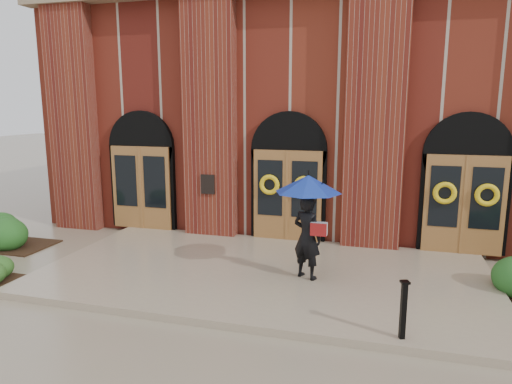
% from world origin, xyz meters
% --- Properties ---
extents(ground, '(90.00, 90.00, 0.00)m').
position_xyz_m(ground, '(0.00, 0.00, 0.00)').
color(ground, gray).
rests_on(ground, ground).
extents(landing, '(10.00, 5.30, 0.15)m').
position_xyz_m(landing, '(0.00, 0.15, 0.07)').
color(landing, gray).
rests_on(landing, ground).
extents(church_building, '(16.20, 12.53, 7.00)m').
position_xyz_m(church_building, '(0.00, 8.78, 3.50)').
color(church_building, maroon).
rests_on(church_building, ground).
extents(man_with_umbrella, '(1.87, 1.87, 2.26)m').
position_xyz_m(man_with_umbrella, '(1.02, -0.03, 1.73)').
color(man_with_umbrella, black).
rests_on(man_with_umbrella, landing).
extents(metal_post, '(0.17, 0.17, 0.97)m').
position_xyz_m(metal_post, '(2.93, -2.24, 0.66)').
color(metal_post, black).
rests_on(metal_post, landing).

